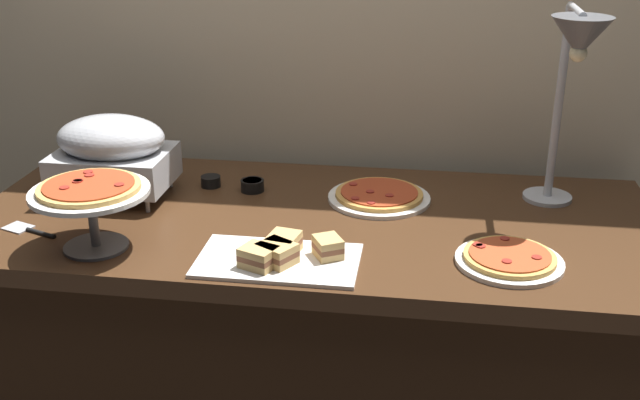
% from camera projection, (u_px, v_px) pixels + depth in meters
% --- Properties ---
extents(back_wall, '(4.40, 0.04, 2.40)m').
position_uv_depth(back_wall, '(337.00, 26.00, 2.39)').
color(back_wall, '#C6B593').
rests_on(back_wall, ground_plane).
extents(buffet_table, '(1.90, 0.84, 0.76)m').
position_uv_depth(buffet_table, '(313.00, 332.00, 2.24)').
color(buffet_table, '#422816').
rests_on(buffet_table, ground_plane).
extents(chafing_dish, '(0.33, 0.25, 0.25)m').
position_uv_depth(chafing_dish, '(112.00, 152.00, 2.19)').
color(chafing_dish, '#B7BABF').
rests_on(chafing_dish, buffet_table).
extents(heat_lamp, '(0.15, 0.33, 0.57)m').
position_uv_depth(heat_lamp, '(575.00, 60.00, 1.91)').
color(heat_lamp, '#B7BABF').
rests_on(heat_lamp, buffet_table).
extents(pizza_plate_front, '(0.26, 0.26, 0.03)m').
position_uv_depth(pizza_plate_front, '(509.00, 259.00, 1.83)').
color(pizza_plate_front, white).
rests_on(pizza_plate_front, buffet_table).
extents(pizza_plate_center, '(0.30, 0.30, 0.03)m').
position_uv_depth(pizza_plate_center, '(379.00, 196.00, 2.21)').
color(pizza_plate_center, white).
rests_on(pizza_plate_center, buffet_table).
extents(pizza_plate_raised_stand, '(0.29, 0.29, 0.18)m').
position_uv_depth(pizza_plate_raised_stand, '(90.00, 196.00, 1.86)').
color(pizza_plate_raised_stand, '#595B60').
rests_on(pizza_plate_raised_stand, buffet_table).
extents(sandwich_platter, '(0.39, 0.23, 0.06)m').
position_uv_depth(sandwich_platter, '(281.00, 255.00, 1.83)').
color(sandwich_platter, white).
rests_on(sandwich_platter, buffet_table).
extents(sauce_cup_near, '(0.06, 0.06, 0.03)m').
position_uv_depth(sauce_cup_near, '(211.00, 181.00, 2.31)').
color(sauce_cup_near, black).
rests_on(sauce_cup_near, buffet_table).
extents(sauce_cup_far, '(0.07, 0.07, 0.03)m').
position_uv_depth(sauce_cup_far, '(252.00, 185.00, 2.27)').
color(sauce_cup_far, black).
rests_on(sauce_cup_far, buffet_table).
extents(serving_spatula, '(0.17, 0.09, 0.01)m').
position_uv_depth(serving_spatula, '(29.00, 230.00, 2.01)').
color(serving_spatula, '#B7BABF').
rests_on(serving_spatula, buffet_table).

